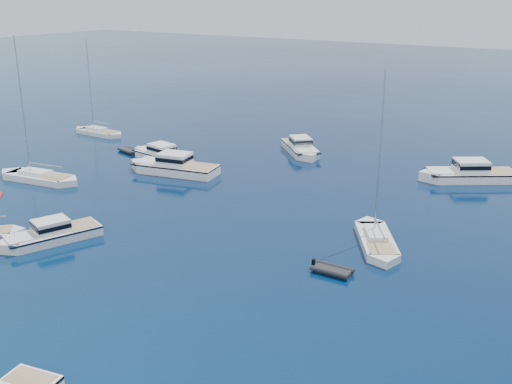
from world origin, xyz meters
TOP-DOWN VIEW (x-y plane):
  - ground at (0.00, 0.00)m, footprint 400.00×400.00m
  - motor_cruiser_left at (-12.42, 11.10)m, footprint 5.76×9.38m
  - motor_cruiser_centre at (-16.40, 31.48)m, footprint 11.71×5.58m
  - motor_cruiser_far_l at (-21.12, 34.87)m, footprint 10.06×4.65m
  - motor_cruiser_distant at (12.14, 46.28)m, footprint 11.14×8.99m
  - motor_cruiser_horizon at (-8.45, 46.71)m, footprint 8.94×9.08m
  - sailboat_mid_r at (10.31, 24.82)m, footprint 7.31×9.73m
  - sailboat_mid_l at (-26.70, 21.49)m, footprint 11.03×4.40m
  - sailboat_far_l at (-37.32, 40.25)m, footprint 9.30×2.58m
  - tender_grey_near at (9.59, 18.20)m, footprint 3.08×1.78m
  - tender_grey_far at (-26.81, 35.39)m, footprint 3.70×2.62m

SIDE VIEW (x-z plane):
  - ground at x=0.00m, z-range 0.00..0.00m
  - motor_cruiser_left at x=-12.42m, z-range -1.18..1.18m
  - motor_cruiser_centre at x=-16.40m, z-range -1.48..1.48m
  - motor_cruiser_far_l at x=-21.12m, z-range -1.27..1.27m
  - motor_cruiser_distant at x=12.14m, z-range -1.46..1.46m
  - motor_cruiser_horizon at x=-8.45m, z-range -1.28..1.28m
  - sailboat_mid_r at x=10.31m, z-range -7.23..7.23m
  - sailboat_mid_l at x=-26.70m, z-range -7.88..7.88m
  - sailboat_far_l at x=-37.32m, z-range -6.80..6.80m
  - tender_grey_near at x=9.59m, z-range -0.47..0.47m
  - tender_grey_far at x=-26.81m, z-range -0.47..0.47m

